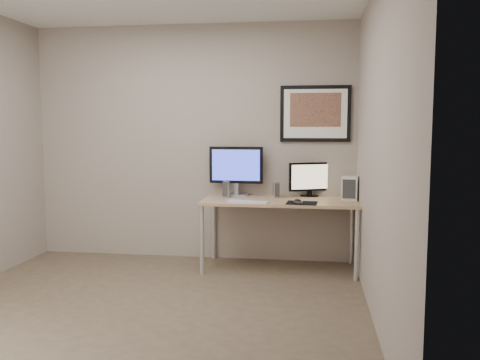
% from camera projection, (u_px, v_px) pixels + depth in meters
% --- Properties ---
extents(floor, '(3.60, 3.60, 0.00)m').
position_uv_depth(floor, '(146.00, 309.00, 4.14)').
color(floor, brown).
rests_on(floor, ground).
extents(room, '(3.60, 3.60, 3.60)m').
position_uv_depth(room, '(159.00, 108.00, 4.40)').
color(room, white).
rests_on(room, ground).
extents(desk, '(1.60, 0.70, 0.73)m').
position_uv_depth(desk, '(280.00, 206.00, 5.25)').
color(desk, '#AF7F54').
rests_on(desk, floor).
extents(framed_art, '(0.75, 0.04, 0.60)m').
position_uv_depth(framed_art, '(315.00, 114.00, 5.43)').
color(framed_art, black).
rests_on(framed_art, room).
extents(monitor_large, '(0.59, 0.20, 0.54)m').
position_uv_depth(monitor_large, '(236.00, 169.00, 5.53)').
color(monitor_large, '#A5A5AA').
rests_on(monitor_large, desk).
extents(monitor_tv, '(0.44, 0.21, 0.37)m').
position_uv_depth(monitor_tv, '(310.00, 178.00, 5.47)').
color(monitor_tv, black).
rests_on(monitor_tv, desk).
extents(speaker_left, '(0.09, 0.09, 0.19)m').
position_uv_depth(speaker_left, '(226.00, 189.00, 5.41)').
color(speaker_left, '#A5A5AA').
rests_on(speaker_left, desk).
extents(speaker_right, '(0.09, 0.09, 0.17)m').
position_uv_depth(speaker_right, '(276.00, 190.00, 5.39)').
color(speaker_right, '#A5A5AA').
rests_on(speaker_right, desk).
extents(phone_dock, '(0.08, 0.08, 0.14)m').
position_uv_depth(phone_dock, '(276.00, 190.00, 5.43)').
color(phone_dock, black).
rests_on(phone_dock, desk).
extents(keyboard, '(0.44, 0.22, 0.01)m').
position_uv_depth(keyboard, '(248.00, 202.00, 5.06)').
color(keyboard, silver).
rests_on(keyboard, desk).
extents(mousepad, '(0.32, 0.29, 0.00)m').
position_uv_depth(mousepad, '(302.00, 203.00, 5.01)').
color(mousepad, black).
rests_on(mousepad, desk).
extents(mouse, '(0.10, 0.13, 0.04)m').
position_uv_depth(mouse, '(298.00, 201.00, 5.02)').
color(mouse, black).
rests_on(mouse, mousepad).
extents(fan_unit, '(0.18, 0.15, 0.25)m').
position_uv_depth(fan_unit, '(350.00, 188.00, 5.19)').
color(fan_unit, silver).
rests_on(fan_unit, desk).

